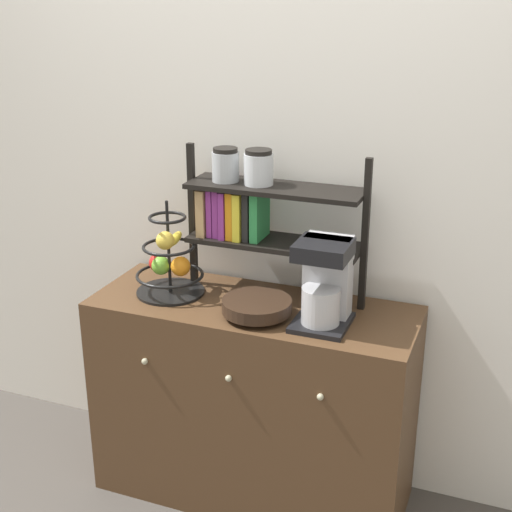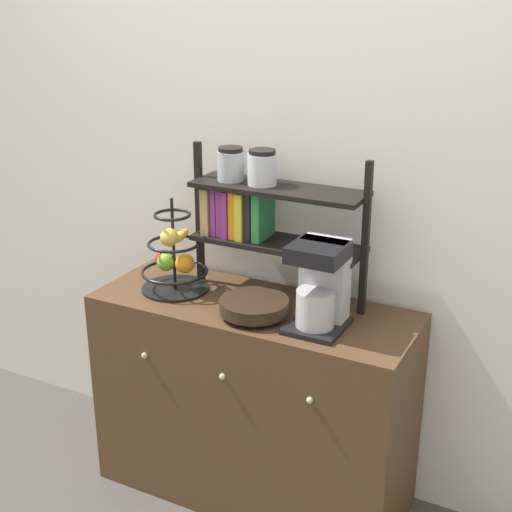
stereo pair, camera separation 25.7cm
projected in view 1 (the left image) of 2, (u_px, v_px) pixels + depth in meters
The scene contains 6 objects.
wall_back at pixel (279, 166), 2.73m from camera, with size 7.00×0.05×2.60m, color silver.
sideboard at pixel (253, 402), 2.80m from camera, with size 1.22×0.48×0.83m.
coffee_maker at pixel (325, 282), 2.46m from camera, with size 0.19×0.22×0.31m.
fruit_stand at pixel (169, 263), 2.72m from camera, with size 0.26×0.26×0.37m.
wooden_bowl at pixel (257, 306), 2.55m from camera, with size 0.25×0.25×0.07m.
shelf_hutch at pixel (251, 205), 2.65m from camera, with size 0.70×0.20×0.56m.
Camera 1 is at (0.89, -2.02, 1.94)m, focal length 50.00 mm.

